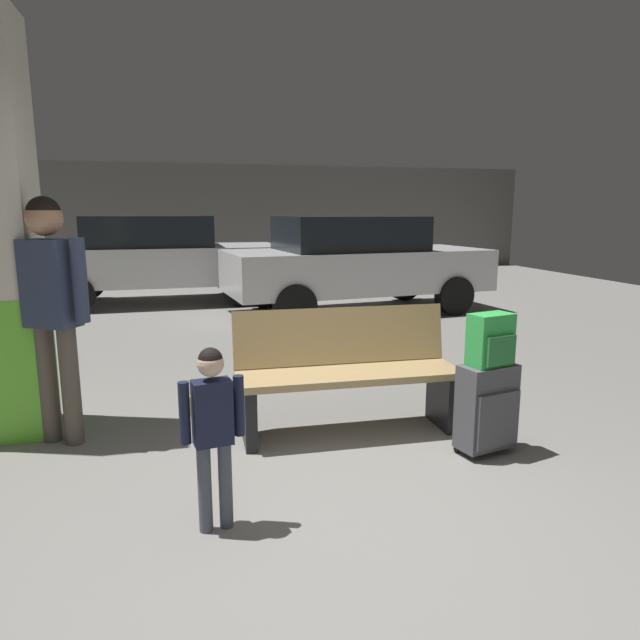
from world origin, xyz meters
TOP-DOWN VIEW (x-y plane):
  - ground_plane at (0.00, 4.00)m, footprint 18.00×18.00m
  - garage_back_wall at (0.00, 12.86)m, footprint 18.00×0.12m
  - bench at (0.45, 1.38)m, footprint 1.61×0.56m
  - suitcase at (1.24, 0.77)m, footprint 0.42×0.30m
  - backpack_bright at (1.24, 0.77)m, footprint 0.31×0.25m
  - child at (-0.56, 0.28)m, footprint 0.32×0.19m
  - adult at (-1.53, 1.64)m, footprint 0.51×0.34m
  - parked_car_far at (-1.08, 7.86)m, footprint 4.14×1.88m
  - parked_car_near at (1.99, 6.13)m, footprint 4.27×2.17m

SIDE VIEW (x-z plane):
  - ground_plane at x=0.00m, z-range -0.10..0.00m
  - suitcase at x=1.24m, z-range 0.02..0.62m
  - bench at x=0.45m, z-range 0.00..0.88m
  - child at x=-0.56m, z-range 0.11..1.05m
  - backpack_bright at x=1.24m, z-range 0.60..0.94m
  - parked_car_far at x=-1.08m, z-range 0.05..1.56m
  - parked_car_near at x=1.99m, z-range 0.05..1.56m
  - adult at x=-1.53m, z-range 0.20..1.88m
  - garage_back_wall at x=0.00m, z-range 0.00..2.80m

